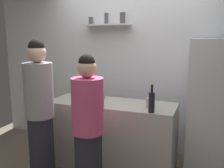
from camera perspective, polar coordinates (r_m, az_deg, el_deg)
The scene contains 10 objects.
back_wall_assembly at distance 3.98m, azimuth 4.90°, elevation 3.93°, with size 4.80×0.32×2.60m.
refrigerator at distance 3.52m, azimuth 21.99°, elevation -4.99°, with size 0.67×0.64×1.73m.
counter at distance 3.57m, azimuth 0.00°, elevation -11.07°, with size 1.68×0.62×0.89m, color #B7B2A8.
baking_pan at distance 3.61m, azimuth -4.77°, elevation -3.00°, with size 0.34×0.24×0.05m, color gray.
utensil_holder at distance 3.25m, azimuth 8.40°, elevation -3.98°, with size 0.11×0.11×0.22m.
wine_bottle_green_glass at distance 3.22m, azimuth -2.35°, elevation -3.23°, with size 0.07×0.07×0.27m.
wine_bottle_dark_glass at distance 3.00m, azimuth 8.70°, elevation -3.85°, with size 0.07×0.07×0.34m.
water_bottle_plastic at distance 3.33m, azimuth -6.45°, elevation -2.62°, with size 0.09×0.09×0.25m.
person_grey_hoodie at distance 3.21m, azimuth -15.61°, elevation -6.15°, with size 0.34×0.34×1.73m.
person_pink_top at distance 2.81m, azimuth -5.31°, elevation -9.99°, with size 0.34×0.34×1.58m.
Camera 1 is at (1.10, -2.55, 1.76)m, focal length 41.53 mm.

